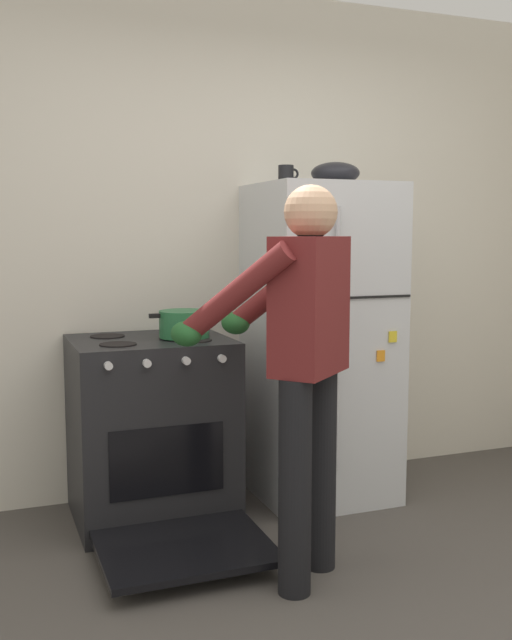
{
  "coord_description": "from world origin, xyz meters",
  "views": [
    {
      "loc": [
        -1.28,
        -1.93,
        1.41
      ],
      "look_at": [
        -0.05,
        1.32,
        1.0
      ],
      "focal_mm": 41.24,
      "sensor_mm": 36.0,
      "label": 1
    }
  ],
  "objects_px": {
    "stove_range": "(152,431)",
    "red_pot": "(184,324)",
    "coffee_mug": "(286,174)",
    "refrigerator": "(320,342)",
    "mixing_bowl": "(335,173)",
    "person_cook": "(300,347)"
  },
  "relations": [
    {
      "from": "refrigerator",
      "to": "red_pot",
      "type": "relative_size",
      "value": 4.84
    },
    {
      "from": "stove_range",
      "to": "mixing_bowl",
      "type": "bearing_deg",
      "value": 1.02
    },
    {
      "from": "stove_range",
      "to": "person_cook",
      "type": "relative_size",
      "value": 0.76
    },
    {
      "from": "person_cook",
      "to": "red_pot",
      "type": "xyz_separation_m",
      "value": [
        -0.25,
        0.82,
        0.01
      ]
    },
    {
      "from": "red_pot",
      "to": "coffee_mug",
      "type": "relative_size",
      "value": 3.08
    },
    {
      "from": "person_cook",
      "to": "red_pot",
      "type": "distance_m",
      "value": 0.85
    },
    {
      "from": "red_pot",
      "to": "coffee_mug",
      "type": "bearing_deg",
      "value": 9.74
    },
    {
      "from": "stove_range",
      "to": "mixing_bowl",
      "type": "relative_size",
      "value": 4.77
    },
    {
      "from": "stove_range",
      "to": "coffee_mug",
      "type": "relative_size",
      "value": 10.85
    },
    {
      "from": "refrigerator",
      "to": "red_pot",
      "type": "distance_m",
      "value": 0.77
    },
    {
      "from": "refrigerator",
      "to": "stove_range",
      "type": "xyz_separation_m",
      "value": [
        -0.92,
        -0.02,
        -0.39
      ]
    },
    {
      "from": "coffee_mug",
      "to": "mixing_bowl",
      "type": "bearing_deg",
      "value": -10.99
    },
    {
      "from": "refrigerator",
      "to": "stove_range",
      "type": "height_order",
      "value": "refrigerator"
    },
    {
      "from": "mixing_bowl",
      "to": "refrigerator",
      "type": "bearing_deg",
      "value": -179.78
    },
    {
      "from": "stove_range",
      "to": "person_cook",
      "type": "xyz_separation_m",
      "value": [
        0.41,
        -0.85,
        0.52
      ]
    },
    {
      "from": "person_cook",
      "to": "mixing_bowl",
      "type": "relative_size",
      "value": 6.27
    },
    {
      "from": "red_pot",
      "to": "stove_range",
      "type": "bearing_deg",
      "value": 168.64
    },
    {
      "from": "person_cook",
      "to": "mixing_bowl",
      "type": "xyz_separation_m",
      "value": [
        0.59,
        0.87,
        0.76
      ]
    },
    {
      "from": "refrigerator",
      "to": "coffee_mug",
      "type": "relative_size",
      "value": 14.88
    },
    {
      "from": "stove_range",
      "to": "red_pot",
      "type": "xyz_separation_m",
      "value": [
        0.16,
        -0.03,
        0.53
      ]
    },
    {
      "from": "refrigerator",
      "to": "person_cook",
      "type": "height_order",
      "value": "refrigerator"
    },
    {
      "from": "red_pot",
      "to": "coffee_mug",
      "type": "distance_m",
      "value": 0.95
    }
  ]
}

